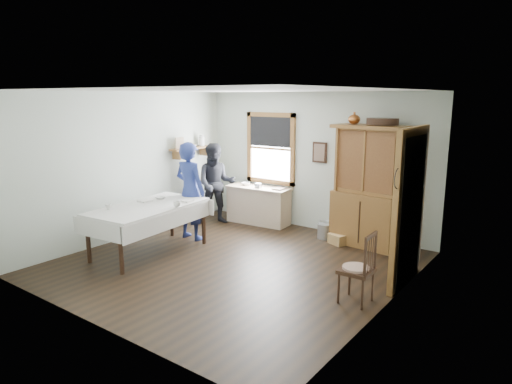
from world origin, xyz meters
TOP-DOWN VIEW (x-y plane):
  - room at (0.00, 0.00)m, footprint 5.01×5.01m
  - window at (-1.00, 2.46)m, footprint 1.18×0.07m
  - doorway at (2.46, 0.85)m, footprint 0.09×1.14m
  - wall_shelf at (-2.37, 1.54)m, footprint 0.24×1.00m
  - framed_picture at (0.15, 2.46)m, footprint 0.30×0.04m
  - rug_beater at (2.45, 0.30)m, footprint 0.01×0.27m
  - work_counter at (-1.08, 2.16)m, footprint 1.39×0.62m
  - china_hutch at (1.29, 2.12)m, footprint 1.30×0.70m
  - dining_table at (-1.48, -0.43)m, footprint 1.26×2.14m
  - spindle_chair at (2.14, -0.14)m, footprint 0.45×0.45m
  - pail at (0.54, 2.04)m, footprint 0.34×0.34m
  - wicker_basket at (0.89, 1.88)m, footprint 0.37×0.32m
  - woman_blue at (-1.47, 0.56)m, footprint 0.62×0.41m
  - figure_dark at (-1.80, 1.64)m, footprint 0.96×0.93m
  - table_cup_a at (-1.03, -0.21)m, footprint 0.12×0.12m
  - table_cup_b at (-1.77, -1.00)m, footprint 0.10×0.10m
  - table_bowl at (-1.71, 0.04)m, footprint 0.23×0.23m
  - counter_book at (-0.71, 2.21)m, footprint 0.17×0.23m
  - counter_bowl at (-1.42, 2.16)m, footprint 0.18×0.18m
  - shelf_bowl at (-2.37, 1.55)m, footprint 0.22×0.22m

SIDE VIEW (x-z plane):
  - wicker_basket at x=0.89m, z-range 0.00..0.18m
  - pail at x=0.54m, z-range 0.00..0.28m
  - work_counter at x=-1.08m, z-range 0.00..0.77m
  - dining_table at x=-1.48m, z-range 0.00..0.82m
  - spindle_chair at x=2.14m, z-range 0.00..0.95m
  - figure_dark at x=-1.80m, z-range 0.00..1.55m
  - counter_book at x=-0.71m, z-range 0.77..0.80m
  - counter_bowl at x=-1.42m, z-range 0.77..0.83m
  - woman_blue at x=-1.47m, z-range 0.00..1.68m
  - table_bowl at x=-1.71m, z-range 0.82..0.87m
  - table_cup_b at x=-1.77m, z-range 0.82..0.92m
  - table_cup_a at x=-1.03m, z-range 0.82..0.92m
  - china_hutch at x=1.29m, z-range 0.00..2.14m
  - doorway at x=2.46m, z-range 0.05..2.27m
  - room at x=0.00m, z-range 0.00..2.70m
  - framed_picture at x=0.15m, z-range 1.35..1.75m
  - wall_shelf at x=-2.37m, z-range 1.35..1.79m
  - shelf_bowl at x=-2.37m, z-range 1.57..1.62m
  - window at x=-1.00m, z-range 0.90..2.38m
  - rug_beater at x=2.45m, z-range 1.58..1.86m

